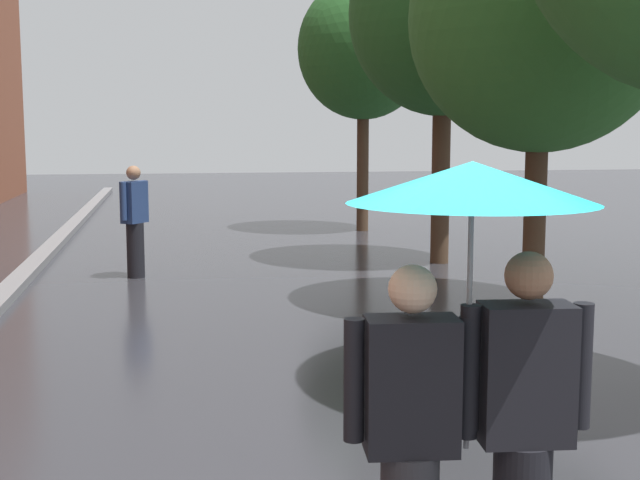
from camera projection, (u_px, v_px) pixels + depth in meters
kerb_strip at (29, 270)px, 13.07m from camera, size 0.30×36.00×0.12m
street_tree_1 at (541, 20)px, 10.12m from camera, size 3.15×3.15×5.08m
street_tree_2 at (444, 15)px, 13.64m from camera, size 3.05×3.05×5.66m
street_tree_3 at (363, 50)px, 18.15m from camera, size 2.81×2.81×5.40m
couple_under_umbrella at (470, 326)px, 3.69m from camera, size 1.09×1.08×2.07m
pedestrian_walking_midground at (135, 221)px, 12.64m from camera, size 0.41×0.50×1.67m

